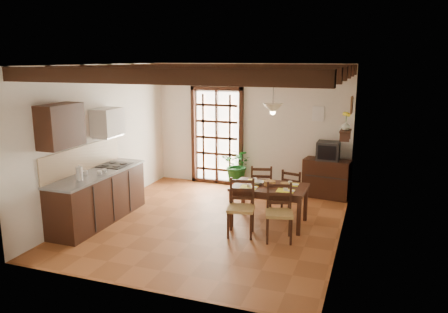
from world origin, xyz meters
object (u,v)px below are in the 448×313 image
at_px(chair_far_left, 261,196).
at_px(chair_near_left, 241,218).
at_px(dining_table, 270,191).
at_px(chair_far_right, 294,200).
at_px(crt_tv, 328,151).
at_px(potted_plant, 238,165).
at_px(sideboard, 327,178).
at_px(pendant_lamp, 273,108).
at_px(kitchen_counter, 98,196).
at_px(chair_near_right, 279,223).

bearing_deg(chair_far_left, chair_near_left, 75.24).
xyz_separation_m(dining_table, chair_far_right, (0.32, 0.66, -0.34)).
distance_m(crt_tv, potted_plant, 2.01).
bearing_deg(crt_tv, potted_plant, -176.68).
bearing_deg(chair_far_right, sideboard, -96.51).
relative_size(chair_near_left, crt_tv, 2.04).
relative_size(chair_far_left, crt_tv, 1.98).
relative_size(chair_far_right, pendant_lamp, 1.03).
relative_size(chair_far_right, potted_plant, 0.44).
bearing_deg(pendant_lamp, chair_near_left, -112.95).
bearing_deg(potted_plant, kitchen_counter, -122.86).
bearing_deg(kitchen_counter, chair_far_left, 30.91).
bearing_deg(potted_plant, sideboard, 2.45).
xyz_separation_m(chair_near_left, chair_far_left, (-0.00, 1.32, -0.01)).
distance_m(dining_table, chair_far_right, 0.81).
xyz_separation_m(kitchen_counter, dining_table, (2.94, 0.91, 0.14)).
distance_m(kitchen_counter, chair_far_left, 3.06).
distance_m(chair_far_left, crt_tv, 1.82).
xyz_separation_m(chair_far_left, potted_plant, (-0.85, 1.17, 0.28)).
relative_size(chair_far_left, pendant_lamp, 1.09).
xyz_separation_m(chair_near_left, chair_far_right, (0.64, 1.33, -0.02)).
xyz_separation_m(chair_near_left, pendant_lamp, (0.32, 0.76, 1.78)).
height_order(chair_far_right, sideboard, chair_far_right).
bearing_deg(dining_table, chair_far_left, 115.83).
xyz_separation_m(dining_table, sideboard, (0.78, 1.92, -0.20)).
height_order(chair_near_left, chair_near_right, chair_near_left).
bearing_deg(chair_far_right, kitchen_counter, 39.67).
bearing_deg(crt_tv, kitchen_counter, -141.87).
bearing_deg(chair_near_right, dining_table, 101.40).
bearing_deg(chair_near_left, chair_far_left, 79.05).
bearing_deg(pendant_lamp, kitchen_counter, -161.10).
distance_m(chair_near_left, chair_near_right, 0.65).
bearing_deg(chair_near_left, dining_table, 53.03).
bearing_deg(chair_near_left, pendant_lamp, 56.06).
relative_size(chair_near_right, chair_far_left, 1.02).
distance_m(chair_near_left, chair_far_right, 1.47).
xyz_separation_m(kitchen_counter, chair_far_right, (3.26, 1.57, -0.20)).
height_order(chair_near_right, crt_tv, crt_tv).
xyz_separation_m(chair_far_right, sideboard, (0.47, 1.25, 0.14)).
relative_size(chair_near_right, pendant_lamp, 1.11).
height_order(chair_near_right, chair_far_right, chair_near_right).
relative_size(sideboard, crt_tv, 2.07).
height_order(chair_far_left, sideboard, chair_far_left).
height_order(chair_near_right, potted_plant, potted_plant).
relative_size(kitchen_counter, potted_plant, 1.12).
bearing_deg(dining_table, potted_plant, 122.32).
bearing_deg(chair_near_right, pendant_lamp, 98.35).
height_order(chair_far_left, pendant_lamp, pendant_lamp).
bearing_deg(chair_far_left, sideboard, -146.22).
bearing_deg(dining_table, chair_near_left, -116.29).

